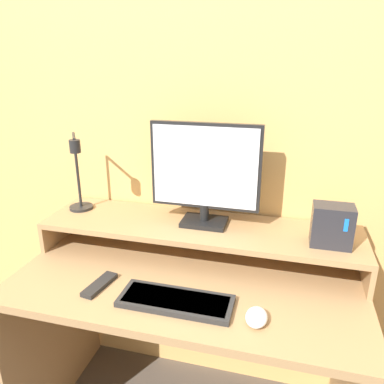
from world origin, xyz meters
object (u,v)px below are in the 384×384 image
at_px(desk_lamp, 78,179).
at_px(router_dock, 332,226).
at_px(keyboard, 176,301).
at_px(mouse, 256,317).
at_px(monitor, 205,172).
at_px(remote_control, 100,285).

bearing_deg(desk_lamp, router_dock, -2.05).
xyz_separation_m(keyboard, mouse, (0.26, -0.02, 0.01)).
distance_m(desk_lamp, mouse, 0.91).
relative_size(monitor, remote_control, 2.69).
height_order(monitor, router_dock, monitor).
relative_size(monitor, keyboard, 1.14).
bearing_deg(monitor, desk_lamp, -177.47).
height_order(monitor, remote_control, monitor).
height_order(router_dock, remote_control, router_dock).
height_order(keyboard, mouse, mouse).
relative_size(desk_lamp, mouse, 3.48).
xyz_separation_m(desk_lamp, keyboard, (0.53, -0.33, -0.27)).
bearing_deg(keyboard, desk_lamp, 147.58).
relative_size(desk_lamp, remote_control, 2.15).
distance_m(keyboard, remote_control, 0.29).
bearing_deg(monitor, remote_control, -131.55).
relative_size(monitor, router_dock, 2.84).
bearing_deg(keyboard, monitor, 88.25).
xyz_separation_m(monitor, remote_control, (-0.30, -0.34, -0.34)).
bearing_deg(mouse, remote_control, 175.31).
bearing_deg(mouse, keyboard, 174.90).
distance_m(monitor, keyboard, 0.49).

